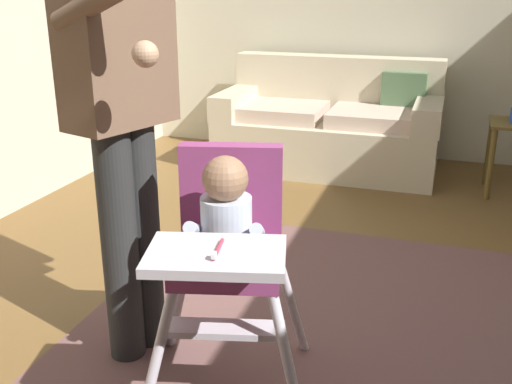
{
  "coord_description": "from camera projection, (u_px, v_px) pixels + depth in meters",
  "views": [
    {
      "loc": [
        0.48,
        -2.33,
        1.43
      ],
      "look_at": [
        -0.12,
        -0.5,
        0.75
      ],
      "focal_mm": 41.78,
      "sensor_mm": 36.0,
      "label": 1
    }
  ],
  "objects": [
    {
      "name": "ground",
      "position": [
        315.0,
        324.0,
        2.72
      ],
      "size": [
        5.95,
        7.2,
        0.1
      ],
      "primitive_type": "cube",
      "color": "brown"
    },
    {
      "name": "wall_far",
      "position": [
        399.0,
        2.0,
        4.81
      ],
      "size": [
        5.15,
        0.06,
        2.55
      ],
      "primitive_type": "cube",
      "color": "beige",
      "rests_on": "ground"
    },
    {
      "name": "area_rug",
      "position": [
        343.0,
        365.0,
        2.35
      ],
      "size": [
        2.33,
        2.62,
        0.01
      ],
      "primitive_type": "cube",
      "color": "brown",
      "rests_on": "ground"
    },
    {
      "name": "couch",
      "position": [
        330.0,
        126.0,
        4.79
      ],
      "size": [
        1.72,
        0.86,
        0.86
      ],
      "rotation": [
        0.0,
        0.0,
        -1.57
      ],
      "color": "beige",
      "rests_on": "ground"
    },
    {
      "name": "high_chair",
      "position": [
        227.0,
        235.0,
        2.0
      ],
      "size": [
        0.73,
        0.82,
        0.92
      ],
      "rotation": [
        0.0,
        0.0,
        -1.32
      ],
      "color": "silver",
      "rests_on": "ground"
    },
    {
      "name": "adult_standing",
      "position": [
        123.0,
        116.0,
        2.15
      ],
      "size": [
        0.5,
        0.59,
        1.72
      ],
      "rotation": [
        0.0,
        0.0,
        -0.31
      ],
      "color": "#292B2B",
      "rests_on": "ground"
    },
    {
      "name": "toy_ball_second",
      "position": [
        146.0,
        240.0,
        3.32
      ],
      "size": [
        0.14,
        0.14,
        0.14
      ],
      "primitive_type": "sphere",
      "color": "#D13D33",
      "rests_on": "ground"
    }
  ]
}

